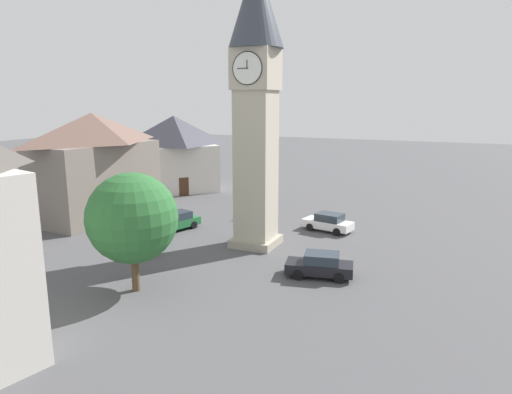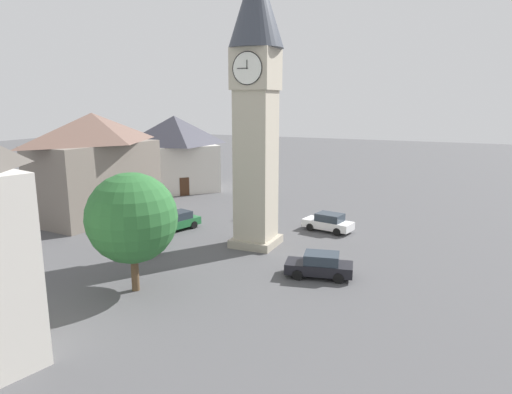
# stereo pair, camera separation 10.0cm
# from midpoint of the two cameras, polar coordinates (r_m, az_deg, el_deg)

# --- Properties ---
(ground_plane) EXTENTS (200.00, 200.00, 0.00)m
(ground_plane) POSITION_cam_midpoint_polar(r_m,az_deg,el_deg) (34.88, -0.08, -5.97)
(ground_plane) COLOR #4C4C4F
(clock_tower) EXTENTS (3.88, 3.88, 20.44)m
(clock_tower) POSITION_cam_midpoint_polar(r_m,az_deg,el_deg) (33.22, -0.09, 14.04)
(clock_tower) COLOR #A59C89
(clock_tower) RESTS_ON ground
(car_blue_kerb) EXTENTS (2.84, 4.44, 1.53)m
(car_blue_kerb) POSITION_cam_midpoint_polar(r_m,az_deg,el_deg) (39.24, -9.94, -2.96)
(car_blue_kerb) COLOR #236B38
(car_blue_kerb) RESTS_ON ground
(car_silver_kerb) EXTENTS (4.38, 2.49, 1.53)m
(car_silver_kerb) POSITION_cam_midpoint_polar(r_m,az_deg,el_deg) (28.84, 7.85, -8.39)
(car_silver_kerb) COLOR black
(car_silver_kerb) RESTS_ON ground
(car_red_corner) EXTENTS (3.67, 4.38, 1.53)m
(car_red_corner) POSITION_cam_midpoint_polar(r_m,az_deg,el_deg) (34.88, -13.73, -5.01)
(car_red_corner) COLOR #236B38
(car_red_corner) RESTS_ON ground
(car_white_side) EXTENTS (4.38, 2.48, 1.53)m
(car_white_side) POSITION_cam_midpoint_polar(r_m,az_deg,el_deg) (38.73, 8.89, -3.12)
(car_white_side) COLOR white
(car_white_side) RESTS_ON ground
(pedestrian) EXTENTS (0.34, 0.52, 1.69)m
(pedestrian) POSITION_cam_midpoint_polar(r_m,az_deg,el_deg) (42.22, -1.11, -1.38)
(pedestrian) COLOR black
(pedestrian) RESTS_ON ground
(tree) EXTENTS (5.11, 5.11, 6.85)m
(tree) POSITION_cam_midpoint_polar(r_m,az_deg,el_deg) (26.48, -15.24, -2.55)
(tree) COLOR brown
(tree) RESTS_ON ground
(building_shop_left) EXTENTS (12.14, 12.24, 8.96)m
(building_shop_left) POSITION_cam_midpoint_polar(r_m,az_deg,el_deg) (56.21, -10.15, 5.46)
(building_shop_left) COLOR beige
(building_shop_left) RESTS_ON ground
(building_terrace_right) EXTENTS (7.41, 12.04, 9.65)m
(building_terrace_right) POSITION_cam_midpoint_polar(r_m,az_deg,el_deg) (44.51, -19.49, 3.75)
(building_terrace_right) COLOR slate
(building_terrace_right) RESTS_ON ground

